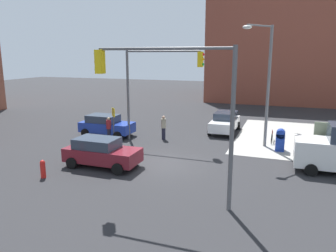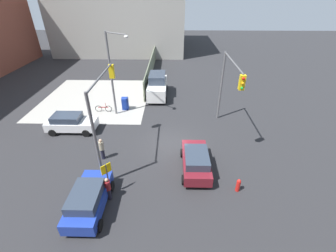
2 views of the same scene
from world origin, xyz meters
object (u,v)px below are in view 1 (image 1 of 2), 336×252
mailbox_blue (280,139)px  pedestrian_waiting (164,127)px  fire_hydrant (43,169)px  pedestrian_crossing (109,128)px  bicycle_leaning_on_fence (272,137)px  traffic_signal_se_corner (175,93)px  coupe_white (225,122)px  hatchback_maroon (101,152)px  street_lamp_corner (265,77)px  sedan_blue (106,125)px  traffic_signal_nw_corner (156,77)px

mailbox_blue → pedestrian_waiting: (-8.20, 0.20, 0.16)m
fire_hydrant → pedestrian_crossing: size_ratio=0.57×
bicycle_leaning_on_fence → mailbox_blue: bearing=-74.7°
traffic_signal_se_corner → mailbox_blue: traffic_signal_se_corner is taller
coupe_white → pedestrian_waiting: (-3.85, -3.86, 0.08)m
mailbox_blue → fire_hydrant: size_ratio=1.52×
fire_hydrant → coupe_white: 14.93m
pedestrian_waiting → bicycle_leaning_on_fence: size_ratio=1.01×
traffic_signal_se_corner → pedestrian_waiting: (-4.16, 9.70, -3.74)m
hatchback_maroon → street_lamp_corner: bearing=41.5°
hatchback_maroon → sedan_blue: size_ratio=1.02×
traffic_signal_nw_corner → sedan_blue: (-4.27, 0.22, -3.80)m
bicycle_leaning_on_fence → traffic_signal_se_corner: bearing=-106.4°
hatchback_maroon → pedestrian_waiting: pedestrian_waiting is taller
fire_hydrant → bicycle_leaning_on_fence: size_ratio=0.54×
sedan_blue → street_lamp_corner: bearing=3.8°
traffic_signal_se_corner → hatchback_maroon: bearing=151.8°
traffic_signal_se_corner → pedestrian_crossing: size_ratio=3.91×
fire_hydrant → street_lamp_corner: bearing=44.1°
street_lamp_corner → coupe_white: (-3.15, 3.57, -3.86)m
coupe_white → street_lamp_corner: bearing=-48.6°
traffic_signal_se_corner → street_lamp_corner: street_lamp_corner is taller
pedestrian_waiting → fire_hydrant: bearing=-4.3°
traffic_signal_nw_corner → pedestrian_crossing: bearing=-168.7°
street_lamp_corner → fire_hydrant: 14.55m
traffic_signal_se_corner → sedan_blue: size_ratio=1.59×
street_lamp_corner → hatchback_maroon: 11.49m
mailbox_blue → bicycle_leaning_on_fence: size_ratio=0.82×
traffic_signal_nw_corner → coupe_white: (4.15, 4.56, -3.80)m
street_lamp_corner → pedestrian_crossing: size_ratio=4.81×
fire_hydrant → coupe_white: bearing=62.7°
mailbox_blue → pedestrian_crossing: (-12.00, -1.20, 0.10)m
hatchback_maroon → fire_hydrant: bearing=-126.8°
hatchback_maroon → bicycle_leaning_on_fence: 12.44m
street_lamp_corner → hatchback_maroon: size_ratio=1.92×
traffic_signal_se_corner → hatchback_maroon: (-5.27, 2.83, -3.82)m
traffic_signal_nw_corner → pedestrian_waiting: traffic_signal_nw_corner is taller
mailbox_blue → traffic_signal_nw_corner: bearing=-176.6°
sedan_blue → pedestrian_crossing: size_ratio=2.46×
coupe_white → pedestrian_crossing: pedestrian_crossing is taller
traffic_signal_se_corner → mailbox_blue: size_ratio=4.55×
mailbox_blue → hatchback_maroon: bearing=-144.4°
hatchback_maroon → pedestrian_crossing: pedestrian_crossing is taller
sedan_blue → pedestrian_crossing: bearing=-50.1°
coupe_white → pedestrian_waiting: bearing=-134.9°
sedan_blue → pedestrian_waiting: (4.57, 0.48, 0.08)m
hatchback_maroon → pedestrian_crossing: 6.10m
coupe_white → pedestrian_crossing: bearing=-145.5°
traffic_signal_nw_corner → coupe_white: bearing=47.7°
hatchback_maroon → traffic_signal_se_corner: bearing=-28.2°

